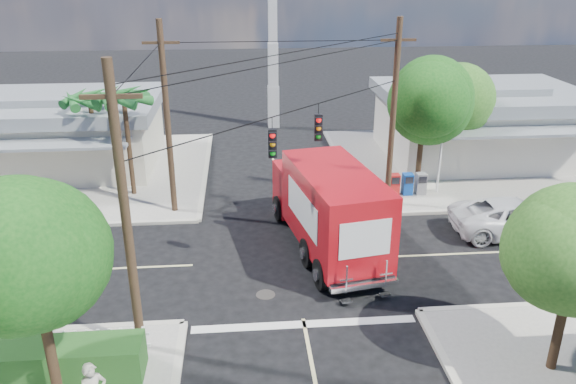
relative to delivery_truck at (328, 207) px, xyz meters
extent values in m
plane|color=black|center=(-1.56, -0.98, -1.89)|extent=(120.00, 120.00, 0.00)
cube|color=gray|center=(9.44, 10.02, -1.82)|extent=(14.00, 14.00, 0.14)
cube|color=#BBB6A6|center=(2.44, 10.02, -1.82)|extent=(0.25, 14.00, 0.14)
cube|color=#BBB6A6|center=(9.44, 3.02, -1.82)|extent=(14.00, 0.25, 0.14)
cube|color=gray|center=(-12.56, 10.02, -1.82)|extent=(14.00, 14.00, 0.14)
cube|color=#BBB6A6|center=(-5.56, 10.02, -1.82)|extent=(0.25, 14.00, 0.14)
cube|color=#BBB6A6|center=(-12.56, 3.02, -1.82)|extent=(14.00, 0.25, 0.14)
cube|color=beige|center=(-1.56, 9.02, -1.89)|extent=(0.12, 12.00, 0.01)
cube|color=beige|center=(8.44, -0.98, -1.89)|extent=(12.00, 0.12, 0.01)
cube|color=beige|center=(-11.56, -0.98, -1.89)|extent=(12.00, 0.12, 0.01)
cube|color=silver|center=(-1.56, -5.28, -1.89)|extent=(7.50, 0.40, 0.01)
cube|color=silver|center=(10.94, 11.02, -0.05)|extent=(11.00, 8.00, 3.40)
cube|color=gray|center=(10.94, 11.02, 2.00)|extent=(11.80, 8.80, 0.70)
cube|color=gray|center=(10.94, 11.02, 2.50)|extent=(6.05, 4.40, 0.50)
cube|color=gray|center=(10.94, 6.12, 1.15)|extent=(9.90, 1.80, 0.15)
cylinder|color=silver|center=(6.54, 5.32, -0.30)|extent=(0.12, 0.12, 2.90)
cube|color=beige|center=(-13.56, 11.52, -0.15)|extent=(10.00, 8.00, 3.20)
cube|color=gray|center=(-13.56, 11.52, 1.80)|extent=(10.80, 8.80, 0.70)
cube|color=gray|center=(-13.56, 11.52, 2.30)|extent=(5.50, 4.40, 0.50)
cube|color=gray|center=(-13.56, 6.62, 0.95)|extent=(9.00, 1.80, 0.15)
cylinder|color=silver|center=(-9.56, 5.82, -0.40)|extent=(0.12, 0.12, 2.70)
cube|color=silver|center=(-1.06, 19.02, -0.39)|extent=(0.80, 0.80, 3.00)
cube|color=silver|center=(-1.06, 19.02, 2.61)|extent=(0.70, 0.70, 3.00)
cube|color=silver|center=(-1.06, 19.02, 5.61)|extent=(0.60, 0.60, 3.00)
cylinder|color=#422D1C|center=(-8.56, -8.48, 0.10)|extent=(0.28, 0.28, 3.71)
sphere|color=#114C13|center=(-8.56, -8.48, 2.42)|extent=(3.71, 3.71, 3.71)
sphere|color=#114C13|center=(-8.96, -8.28, 2.66)|extent=(3.02, 3.02, 3.02)
sphere|color=#114C13|center=(-8.21, -8.78, 2.31)|extent=(3.25, 3.25, 3.25)
cylinder|color=#422D1C|center=(5.64, 5.82, 0.30)|extent=(0.28, 0.28, 4.10)
sphere|color=#114C13|center=(5.64, 5.82, 2.86)|extent=(4.10, 4.10, 4.10)
sphere|color=#114C13|center=(5.24, 6.02, 3.11)|extent=(3.33, 3.33, 3.33)
sphere|color=#114C13|center=(5.99, 5.52, 2.73)|extent=(3.58, 3.58, 3.58)
cylinder|color=#422D1C|center=(8.24, 8.02, 0.04)|extent=(0.28, 0.28, 3.58)
sphere|color=#275C1B|center=(8.24, 8.02, 2.28)|extent=(3.58, 3.58, 3.58)
sphere|color=#275C1B|center=(7.84, 8.22, 2.50)|extent=(2.91, 2.91, 2.91)
sphere|color=#275C1B|center=(8.59, 7.72, 2.17)|extent=(3.14, 3.14, 3.14)
cylinder|color=#422D1C|center=(5.44, -8.18, -0.02)|extent=(0.28, 0.28, 3.46)
sphere|color=#275C1B|center=(5.44, -8.18, 2.14)|extent=(3.46, 3.46, 3.46)
sphere|color=#275C1B|center=(5.04, -7.98, 2.35)|extent=(2.81, 2.81, 2.81)
cylinder|color=#422D1C|center=(-9.06, 6.52, 0.75)|extent=(0.24, 0.24, 5.00)
cone|color=#1F6627|center=(-8.16, 6.52, 3.35)|extent=(0.50, 2.06, 0.98)
cone|color=#1F6627|center=(-8.49, 7.22, 3.35)|extent=(1.92, 1.68, 0.98)
cone|color=#1F6627|center=(-9.26, 7.40, 3.35)|extent=(2.12, 0.95, 0.98)
cone|color=#1F6627|center=(-9.87, 6.91, 3.35)|extent=(1.34, 2.07, 0.98)
cone|color=#1F6627|center=(-9.87, 6.13, 3.35)|extent=(1.34, 2.07, 0.98)
cone|color=#1F6627|center=(-9.26, 5.64, 3.35)|extent=(2.12, 0.95, 0.98)
cone|color=#1F6627|center=(-8.49, 5.81, 3.35)|extent=(1.92, 1.68, 0.98)
cylinder|color=#422D1C|center=(-11.06, 8.02, 0.55)|extent=(0.24, 0.24, 4.60)
cone|color=#1F6627|center=(-10.16, 8.02, 2.95)|extent=(0.50, 2.06, 0.98)
cone|color=#1F6627|center=(-10.49, 8.72, 2.95)|extent=(1.92, 1.68, 0.98)
cone|color=#1F6627|center=(-11.26, 8.90, 2.95)|extent=(2.12, 0.95, 0.98)
cone|color=#1F6627|center=(-11.87, 8.41, 2.95)|extent=(1.34, 2.07, 0.98)
cone|color=#1F6627|center=(-11.87, 7.63, 2.95)|extent=(1.34, 2.07, 0.98)
cone|color=#1F6627|center=(-11.26, 7.14, 2.95)|extent=(2.12, 0.95, 0.98)
cone|color=#1F6627|center=(-10.49, 7.31, 2.95)|extent=(1.92, 1.68, 0.98)
cylinder|color=#473321|center=(-6.76, -6.18, 2.61)|extent=(0.28, 0.28, 9.00)
cube|color=#473321|center=(-6.76, -6.18, 6.11)|extent=(1.60, 0.12, 0.12)
cylinder|color=#473321|center=(3.64, 4.22, 2.61)|extent=(0.28, 0.28, 9.00)
cube|color=#473321|center=(3.64, 4.22, 6.11)|extent=(1.60, 0.12, 0.12)
cylinder|color=#473321|center=(-6.76, 4.22, 2.61)|extent=(0.28, 0.28, 9.00)
cube|color=#473321|center=(-6.76, 4.22, 6.11)|extent=(1.60, 0.12, 0.12)
cylinder|color=black|center=(-1.56, -0.98, 4.31)|extent=(10.43, 10.43, 0.04)
cube|color=black|center=(-2.36, -1.78, 3.36)|extent=(0.30, 0.24, 1.05)
sphere|color=red|center=(-2.36, -1.92, 3.69)|extent=(0.20, 0.20, 0.20)
cube|color=black|center=(-0.46, 0.12, 3.36)|extent=(0.30, 0.24, 1.05)
sphere|color=red|center=(-0.46, -0.02, 3.69)|extent=(0.20, 0.20, 0.20)
cube|color=silver|center=(-9.36, -6.58, -1.40)|extent=(5.94, 0.05, 0.08)
cube|color=silver|center=(-9.36, -6.58, -1.00)|extent=(5.94, 0.05, 0.08)
cube|color=silver|center=(-6.56, -6.58, -1.25)|extent=(0.09, 0.06, 1.00)
cube|color=#234D1C|center=(-9.56, -7.38, -1.20)|extent=(6.20, 1.20, 1.10)
cube|color=#B01818|center=(4.24, 5.22, -1.20)|extent=(0.50, 0.50, 1.10)
cube|color=#0B3B92|center=(4.94, 5.22, -1.20)|extent=(0.50, 0.50, 1.10)
cube|color=slate|center=(5.64, 5.22, -1.20)|extent=(0.50, 0.50, 1.10)
cube|color=black|center=(-0.03, 0.17, -1.31)|extent=(3.91, 8.61, 0.27)
cube|color=red|center=(-0.62, 3.36, -0.46)|extent=(2.84, 2.24, 2.34)
cube|color=black|center=(-0.75, 4.09, -0.03)|extent=(2.25, 0.67, 1.01)
cube|color=silver|center=(-0.79, 4.30, -1.20)|extent=(2.43, 0.57, 0.37)
cube|color=red|center=(0.14, -0.78, 0.29)|extent=(3.73, 6.55, 3.09)
cube|color=white|center=(1.47, -0.53, 0.45)|extent=(0.71, 3.77, 1.38)
cube|color=white|center=(-1.19, -1.02, 0.45)|extent=(0.71, 3.77, 1.38)
cube|color=white|center=(0.71, -3.83, 0.45)|extent=(1.89, 0.37, 1.38)
cube|color=silver|center=(0.73, -3.97, -1.31)|extent=(2.56, 0.72, 0.19)
cube|color=silver|center=(0.02, -4.24, -0.88)|extent=(0.48, 0.15, 1.06)
cube|color=silver|center=(1.49, -3.97, -0.88)|extent=(0.48, 0.15, 1.06)
cylinder|color=black|center=(-1.79, 2.98, -1.31)|extent=(0.55, 1.21, 1.17)
cylinder|color=black|center=(0.61, 3.42, -1.31)|extent=(0.55, 1.21, 1.17)
cylinder|color=black|center=(-0.68, -3.09, -1.31)|extent=(0.55, 1.21, 1.17)
cylinder|color=black|center=(1.73, -2.65, -1.31)|extent=(0.55, 1.21, 1.17)
imported|color=silver|center=(8.50, 0.64, -1.11)|extent=(5.72, 2.73, 1.57)
camera|label=1|loc=(-3.44, -20.81, 9.33)|focal=35.00mm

